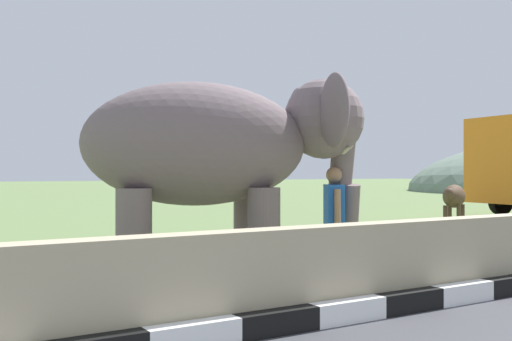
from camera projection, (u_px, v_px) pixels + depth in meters
barrier_parapet at (268, 278)px, 6.27m from camera, size 28.00×0.36×1.00m
elephant at (222, 148)px, 8.57m from camera, size 4.08×2.99×2.93m
person_handler at (334, 218)px, 8.84m from camera, size 0.40×0.60×1.66m
cow_near at (454, 197)px, 17.49m from camera, size 1.81×1.38×1.23m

